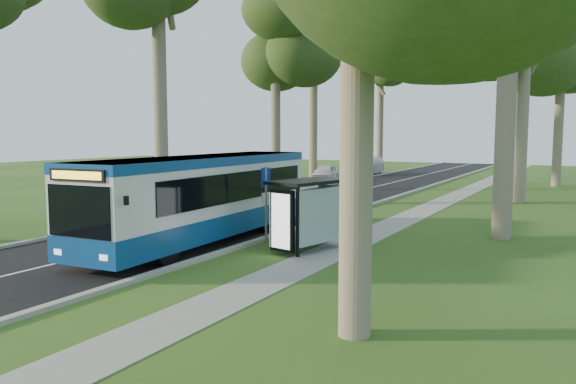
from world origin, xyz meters
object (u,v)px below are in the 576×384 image
at_px(litter_bin, 311,229).
at_px(car_silver, 368,166).
at_px(bus, 204,198).
at_px(car_white, 325,173).
at_px(bus_shelter, 306,202).
at_px(bus_stop_sign, 266,196).

distance_m(litter_bin, car_silver, 33.82).
bearing_deg(litter_bin, bus, -152.44).
bearing_deg(car_white, bus_shelter, -77.39).
bearing_deg(litter_bin, car_silver, 107.09).
xyz_separation_m(bus_shelter, litter_bin, (-0.60, 1.53, -1.14)).
height_order(bus_stop_sign, car_white, bus_stop_sign).
height_order(bus, bus_shelter, bus).
bearing_deg(bus_stop_sign, bus, -133.62).
height_order(bus_stop_sign, litter_bin, bus_stop_sign).
distance_m(bus, bus_shelter, 3.97).
bearing_deg(litter_bin, bus_shelter, -68.75).
relative_size(bus_shelter, litter_bin, 3.05).
bearing_deg(bus, litter_bin, 24.67).
bearing_deg(car_silver, car_white, -96.62).
distance_m(bus, car_silver, 34.72).
relative_size(bus, bus_stop_sign, 4.30).
bearing_deg(car_white, bus_stop_sign, -80.73).
distance_m(car_white, car_silver, 8.87).
height_order(bus, litter_bin, bus).
distance_m(bus_stop_sign, bus_shelter, 2.09).
bearing_deg(litter_bin, car_white, 113.66).
bearing_deg(bus, car_silver, 98.02).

